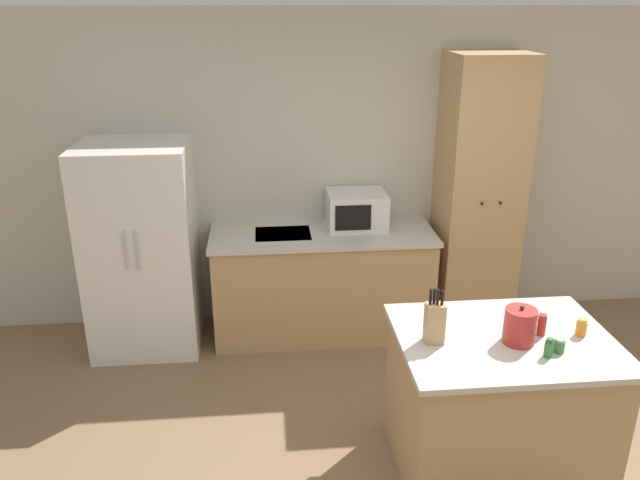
# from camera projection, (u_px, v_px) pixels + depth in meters

# --- Properties ---
(wall_back) EXTENTS (7.20, 0.06, 2.60)m
(wall_back) POSITION_uv_depth(u_px,v_px,m) (371.00, 170.00, 5.23)
(wall_back) COLOR beige
(wall_back) RESTS_ON ground_plane
(refrigerator) EXTENTS (0.82, 0.76, 1.65)m
(refrigerator) POSITION_uv_depth(u_px,v_px,m) (142.00, 248.00, 4.87)
(refrigerator) COLOR white
(refrigerator) RESTS_ON ground_plane
(back_counter) EXTENTS (1.80, 0.69, 0.89)m
(back_counter) POSITION_uv_depth(u_px,v_px,m) (322.00, 282.00, 5.17)
(back_counter) COLOR tan
(back_counter) RESTS_ON ground_plane
(pantry_cabinet) EXTENTS (0.61, 0.60, 2.27)m
(pantry_cabinet) POSITION_uv_depth(u_px,v_px,m) (478.00, 197.00, 5.06)
(pantry_cabinet) COLOR tan
(pantry_cabinet) RESTS_ON ground_plane
(kitchen_island) EXTENTS (1.20, 0.92, 0.88)m
(kitchen_island) POSITION_uv_depth(u_px,v_px,m) (497.00, 403.00, 3.64)
(kitchen_island) COLOR tan
(kitchen_island) RESTS_ON ground_plane
(microwave) EXTENTS (0.47, 0.40, 0.29)m
(microwave) POSITION_uv_depth(u_px,v_px,m) (356.00, 210.00, 5.08)
(microwave) COLOR white
(microwave) RESTS_ON back_counter
(knife_block) EXTENTS (0.10, 0.08, 0.32)m
(knife_block) POSITION_uv_depth(u_px,v_px,m) (435.00, 322.00, 3.38)
(knife_block) COLOR tan
(knife_block) RESTS_ON kitchen_island
(spice_bottle_tall_dark) EXTENTS (0.06, 0.06, 0.10)m
(spice_bottle_tall_dark) POSITION_uv_depth(u_px,v_px,m) (581.00, 327.00, 3.48)
(spice_bottle_tall_dark) COLOR orange
(spice_bottle_tall_dark) RESTS_ON kitchen_island
(spice_bottle_short_red) EXTENTS (0.06, 0.06, 0.08)m
(spice_bottle_short_red) POSITION_uv_depth(u_px,v_px,m) (559.00, 346.00, 3.32)
(spice_bottle_short_red) COLOR #337033
(spice_bottle_short_red) RESTS_ON kitchen_island
(spice_bottle_amber_oil) EXTENTS (0.06, 0.06, 0.10)m
(spice_bottle_amber_oil) POSITION_uv_depth(u_px,v_px,m) (527.00, 324.00, 3.51)
(spice_bottle_amber_oil) COLOR #563319
(spice_bottle_amber_oil) RESTS_ON kitchen_island
(spice_bottle_green_herb) EXTENTS (0.05, 0.05, 0.15)m
(spice_bottle_green_herb) POSITION_uv_depth(u_px,v_px,m) (542.00, 324.00, 3.48)
(spice_bottle_green_herb) COLOR #B2281E
(spice_bottle_green_herb) RESTS_ON kitchen_island
(spice_bottle_pale_salt) EXTENTS (0.05, 0.05, 0.11)m
(spice_bottle_pale_salt) POSITION_uv_depth(u_px,v_px,m) (549.00, 348.00, 3.27)
(spice_bottle_pale_salt) COLOR #337033
(spice_bottle_pale_salt) RESTS_ON kitchen_island
(kettle) EXTENTS (0.17, 0.17, 0.22)m
(kettle) POSITION_uv_depth(u_px,v_px,m) (520.00, 326.00, 3.39)
(kettle) COLOR #B72D28
(kettle) RESTS_ON kitchen_island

